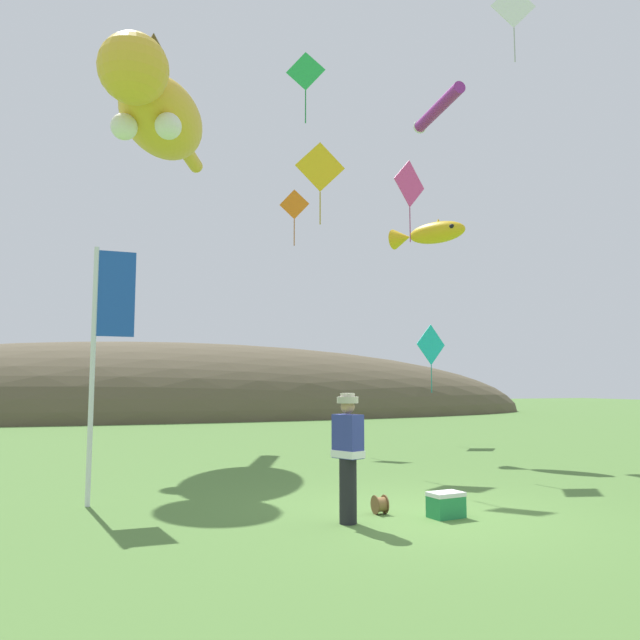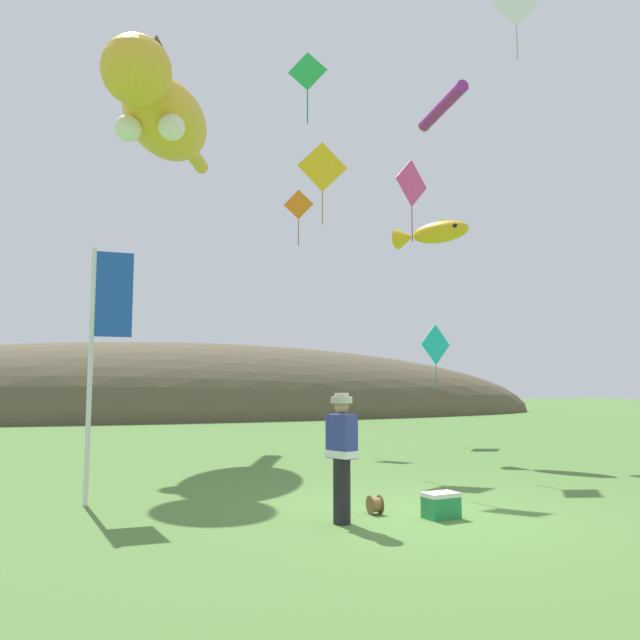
{
  "view_description": "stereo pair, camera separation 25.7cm",
  "coord_description": "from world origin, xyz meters",
  "px_view_note": "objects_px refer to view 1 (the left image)",
  "views": [
    {
      "loc": [
        -4.65,
        -8.24,
        1.9
      ],
      "look_at": [
        0.0,
        4.0,
        3.25
      ],
      "focal_mm": 35.0,
      "sensor_mm": 36.0,
      "label": 1
    },
    {
      "loc": [
        -4.4,
        -8.32,
        1.9
      ],
      "look_at": [
        0.0,
        4.0,
        3.25
      ],
      "focal_mm": 35.0,
      "sensor_mm": 36.0,
      "label": 2
    }
  ],
  "objects_px": {
    "festival_attendant": "(348,453)",
    "kite_fish_windsock": "(429,234)",
    "kite_diamond_pink": "(409,184)",
    "kite_diamond_teal": "(431,345)",
    "picnic_cooler": "(446,505)",
    "kite_diamond_green": "(306,72)",
    "kite_giant_cat": "(157,111)",
    "kite_spool": "(380,505)",
    "kite_tube_streamer": "(438,109)",
    "festival_banner_pole": "(104,334)",
    "kite_diamond_gold": "(320,167)",
    "kite_diamond_orange": "(294,205)",
    "kite_diamond_white": "(513,7)"
  },
  "relations": [
    {
      "from": "picnic_cooler",
      "to": "kite_giant_cat",
      "type": "height_order",
      "value": "kite_giant_cat"
    },
    {
      "from": "kite_giant_cat",
      "to": "kite_diamond_teal",
      "type": "relative_size",
      "value": 3.43
    },
    {
      "from": "kite_spool",
      "to": "festival_banner_pole",
      "type": "height_order",
      "value": "festival_banner_pole"
    },
    {
      "from": "kite_giant_cat",
      "to": "kite_spool",
      "type": "bearing_deg",
      "value": -76.63
    },
    {
      "from": "festival_banner_pole",
      "to": "kite_diamond_green",
      "type": "xyz_separation_m",
      "value": [
        4.91,
        4.19,
        7.4
      ]
    },
    {
      "from": "kite_tube_streamer",
      "to": "picnic_cooler",
      "type": "bearing_deg",
      "value": -121.9
    },
    {
      "from": "festival_banner_pole",
      "to": "kite_diamond_orange",
      "type": "relative_size",
      "value": 2.15
    },
    {
      "from": "kite_tube_streamer",
      "to": "kite_diamond_teal",
      "type": "height_order",
      "value": "kite_tube_streamer"
    },
    {
      "from": "festival_attendant",
      "to": "kite_diamond_green",
      "type": "distance_m",
      "value": 11.49
    },
    {
      "from": "kite_diamond_gold",
      "to": "kite_diamond_teal",
      "type": "relative_size",
      "value": 1.02
    },
    {
      "from": "festival_attendant",
      "to": "festival_banner_pole",
      "type": "distance_m",
      "value": 4.43
    },
    {
      "from": "kite_diamond_green",
      "to": "kite_fish_windsock",
      "type": "bearing_deg",
      "value": 7.2
    },
    {
      "from": "kite_diamond_gold",
      "to": "festival_banner_pole",
      "type": "bearing_deg",
      "value": -139.9
    },
    {
      "from": "festival_attendant",
      "to": "festival_banner_pole",
      "type": "xyz_separation_m",
      "value": [
        -3.17,
        2.55,
        1.75
      ]
    },
    {
      "from": "kite_diamond_teal",
      "to": "kite_giant_cat",
      "type": "bearing_deg",
      "value": 175.21
    },
    {
      "from": "kite_spool",
      "to": "kite_diamond_green",
      "type": "relative_size",
      "value": 0.14
    },
    {
      "from": "kite_spool",
      "to": "kite_diamond_teal",
      "type": "relative_size",
      "value": 0.12
    },
    {
      "from": "kite_diamond_white",
      "to": "kite_diamond_orange",
      "type": "bearing_deg",
      "value": 114.71
    },
    {
      "from": "picnic_cooler",
      "to": "kite_diamond_green",
      "type": "relative_size",
      "value": 0.27
    },
    {
      "from": "kite_spool",
      "to": "kite_diamond_orange",
      "type": "xyz_separation_m",
      "value": [
        2.23,
        10.76,
        7.7
      ]
    },
    {
      "from": "kite_diamond_orange",
      "to": "kite_diamond_white",
      "type": "height_order",
      "value": "kite_diamond_white"
    },
    {
      "from": "kite_tube_streamer",
      "to": "kite_giant_cat",
      "type": "bearing_deg",
      "value": 161.08
    },
    {
      "from": "festival_attendant",
      "to": "picnic_cooler",
      "type": "xyz_separation_m",
      "value": [
        1.46,
        -0.14,
        -0.77
      ]
    },
    {
      "from": "festival_attendant",
      "to": "kite_diamond_pink",
      "type": "bearing_deg",
      "value": 53.36
    },
    {
      "from": "festival_banner_pole",
      "to": "kite_diamond_orange",
      "type": "bearing_deg",
      "value": 54.81
    },
    {
      "from": "picnic_cooler",
      "to": "kite_giant_cat",
      "type": "distance_m",
      "value": 14.76
    },
    {
      "from": "kite_fish_windsock",
      "to": "kite_diamond_gold",
      "type": "height_order",
      "value": "kite_diamond_gold"
    },
    {
      "from": "festival_banner_pole",
      "to": "kite_diamond_orange",
      "type": "xyz_separation_m",
      "value": [
        6.09,
        8.64,
        5.14
      ]
    },
    {
      "from": "kite_diamond_pink",
      "to": "kite_tube_streamer",
      "type": "bearing_deg",
      "value": 43.83
    },
    {
      "from": "kite_diamond_green",
      "to": "kite_diamond_white",
      "type": "height_order",
      "value": "kite_diamond_white"
    },
    {
      "from": "picnic_cooler",
      "to": "kite_diamond_teal",
      "type": "relative_size",
      "value": 0.24
    },
    {
      "from": "festival_attendant",
      "to": "kite_diamond_pink",
      "type": "height_order",
      "value": "kite_diamond_pink"
    },
    {
      "from": "kite_giant_cat",
      "to": "kite_fish_windsock",
      "type": "bearing_deg",
      "value": -23.29
    },
    {
      "from": "kite_diamond_teal",
      "to": "kite_diamond_pink",
      "type": "relative_size",
      "value": 1.05
    },
    {
      "from": "kite_tube_streamer",
      "to": "kite_diamond_white",
      "type": "distance_m",
      "value": 3.86
    },
    {
      "from": "kite_diamond_teal",
      "to": "festival_attendant",
      "type": "bearing_deg",
      "value": -126.44
    },
    {
      "from": "kite_diamond_gold",
      "to": "festival_attendant",
      "type": "bearing_deg",
      "value": -107.87
    },
    {
      "from": "kite_spool",
      "to": "kite_giant_cat",
      "type": "xyz_separation_m",
      "value": [
        -2.37,
        9.99,
        9.89
      ]
    },
    {
      "from": "kite_fish_windsock",
      "to": "kite_diamond_gold",
      "type": "relative_size",
      "value": 0.99
    },
    {
      "from": "kite_spool",
      "to": "festival_attendant",
      "type": "bearing_deg",
      "value": -148.72
    },
    {
      "from": "kite_diamond_orange",
      "to": "kite_giant_cat",
      "type": "bearing_deg",
      "value": -170.39
    },
    {
      "from": "kite_diamond_green",
      "to": "kite_diamond_pink",
      "type": "relative_size",
      "value": 0.92
    },
    {
      "from": "kite_tube_streamer",
      "to": "festival_attendant",
      "type": "bearing_deg",
      "value": -129.53
    },
    {
      "from": "kite_diamond_orange",
      "to": "kite_diamond_pink",
      "type": "relative_size",
      "value": 0.9
    },
    {
      "from": "kite_tube_streamer",
      "to": "kite_diamond_pink",
      "type": "xyz_separation_m",
      "value": [
        -2.18,
        -2.09,
        -3.25
      ]
    },
    {
      "from": "festival_banner_pole",
      "to": "kite_fish_windsock",
      "type": "distance_m",
      "value": 10.61
    },
    {
      "from": "kite_spool",
      "to": "festival_banner_pole",
      "type": "bearing_deg",
      "value": 151.15
    },
    {
      "from": "kite_fish_windsock",
      "to": "festival_attendant",
      "type": "bearing_deg",
      "value": -128.13
    },
    {
      "from": "kite_diamond_teal",
      "to": "kite_diamond_pink",
      "type": "bearing_deg",
      "value": -126.17
    },
    {
      "from": "festival_attendant",
      "to": "kite_fish_windsock",
      "type": "xyz_separation_m",
      "value": [
        5.68,
        7.23,
        5.25
      ]
    }
  ]
}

